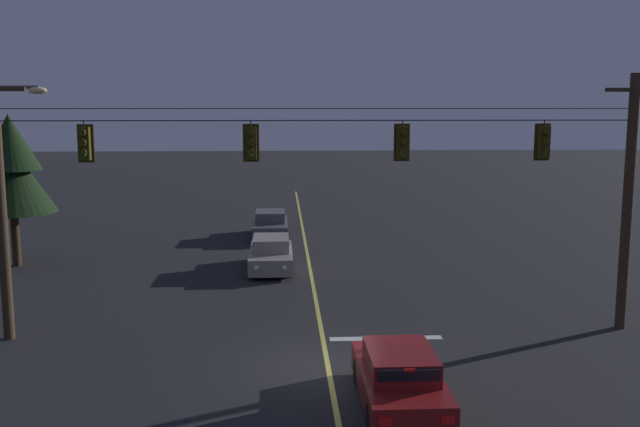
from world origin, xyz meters
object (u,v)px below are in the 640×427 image
(traffic_light_right_inner, at_px, (544,142))
(car_oncoming_trailing, at_px, (270,225))
(car_oncoming_lead, at_px, (271,254))
(tree_verge_near, at_px, (11,169))
(traffic_light_leftmost, at_px, (84,144))
(traffic_light_left_inner, at_px, (251,143))
(car_waiting_near_lane, at_px, (399,379))
(traffic_light_centre, at_px, (403,143))

(traffic_light_right_inner, bearing_deg, car_oncoming_trailing, 117.62)
(car_oncoming_lead, relative_size, tree_verge_near, 0.67)
(car_oncoming_lead, relative_size, car_oncoming_trailing, 1.00)
(traffic_light_leftmost, xyz_separation_m, tree_verge_near, (-5.82, 10.03, -1.60))
(traffic_light_left_inner, relative_size, car_waiting_near_lane, 0.28)
(traffic_light_leftmost, distance_m, traffic_light_right_inner, 13.60)
(traffic_light_leftmost, xyz_separation_m, car_oncoming_lead, (5.25, 8.72, -5.20))
(traffic_light_leftmost, distance_m, traffic_light_centre, 9.32)
(traffic_light_left_inner, xyz_separation_m, car_oncoming_lead, (0.44, 8.72, -5.20))
(traffic_light_left_inner, distance_m, car_oncoming_trailing, 17.02)
(traffic_light_left_inner, relative_size, traffic_light_centre, 1.00)
(traffic_light_right_inner, xyz_separation_m, car_oncoming_trailing, (-8.48, 16.21, -5.20))
(traffic_light_centre, xyz_separation_m, traffic_light_right_inner, (4.28, 0.00, 0.00))
(traffic_light_leftmost, relative_size, car_oncoming_trailing, 0.28)
(traffic_light_right_inner, bearing_deg, traffic_light_leftmost, 180.00)
(car_oncoming_lead, distance_m, car_oncoming_trailing, 7.48)
(traffic_light_centre, height_order, car_waiting_near_lane, traffic_light_centre)
(car_oncoming_trailing, distance_m, tree_verge_near, 13.07)
(traffic_light_leftmost, height_order, car_oncoming_trailing, traffic_light_leftmost)
(car_oncoming_lead, height_order, car_oncoming_trailing, same)
(traffic_light_centre, relative_size, traffic_light_right_inner, 1.00)
(traffic_light_right_inner, bearing_deg, car_oncoming_lead, 133.74)
(traffic_light_centre, distance_m, car_oncoming_lead, 10.94)
(traffic_light_left_inner, height_order, car_oncoming_trailing, traffic_light_left_inner)
(traffic_light_left_inner, height_order, car_oncoming_lead, traffic_light_left_inner)
(traffic_light_leftmost, bearing_deg, car_oncoming_lead, 58.96)
(car_oncoming_trailing, xyz_separation_m, tree_verge_near, (-10.95, -6.18, 3.60))
(traffic_light_centre, bearing_deg, traffic_light_leftmost, 180.00)
(traffic_light_leftmost, height_order, traffic_light_right_inner, same)
(traffic_light_left_inner, bearing_deg, traffic_light_right_inner, 0.00)
(car_waiting_near_lane, distance_m, car_oncoming_lead, 14.48)
(traffic_light_left_inner, bearing_deg, tree_verge_near, 136.70)
(traffic_light_right_inner, distance_m, car_oncoming_lead, 13.15)
(traffic_light_right_inner, height_order, car_oncoming_trailing, traffic_light_right_inner)
(traffic_light_leftmost, distance_m, car_oncoming_trailing, 17.77)
(tree_verge_near, bearing_deg, traffic_light_left_inner, -43.30)
(car_oncoming_lead, xyz_separation_m, car_oncoming_trailing, (-0.13, 7.48, 0.00))
(car_waiting_near_lane, bearing_deg, tree_verge_near, 132.65)
(traffic_light_centre, distance_m, car_oncoming_trailing, 17.53)
(traffic_light_leftmost, height_order, car_waiting_near_lane, traffic_light_leftmost)
(traffic_light_centre, bearing_deg, car_waiting_near_lane, -99.59)
(car_oncoming_lead, bearing_deg, traffic_light_centre, -65.01)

